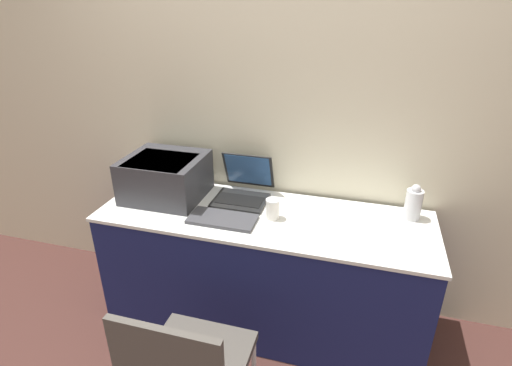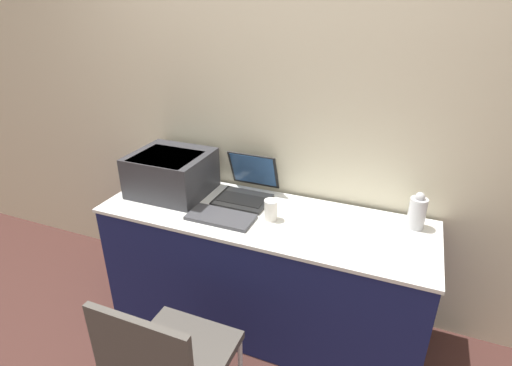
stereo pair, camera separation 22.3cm
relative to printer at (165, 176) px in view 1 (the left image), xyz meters
The scene contains 8 objects.
ground_plane 1.17m from the printer, 30.03° to the right, with size 14.00×14.00×0.00m, color #472823.
wall_back 0.80m from the printer, 25.12° to the left, with size 8.00×0.05×2.60m.
table 0.83m from the printer, ahead, with size 1.89×0.63×0.77m.
printer is the anchor object (origin of this frame).
laptop_left 0.48m from the printer, 13.75° to the left, with size 0.32×0.36×0.26m.
external_keyboard 0.49m from the printer, 23.63° to the right, with size 0.37×0.18×0.02m.
coffee_cup 0.70m from the printer, ahead, with size 0.08×0.08×0.12m.
metal_pitcher 1.45m from the printer, ahead, with size 0.09×0.09×0.21m.
Camera 1 is at (0.50, -1.61, 1.90)m, focal length 28.00 mm.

